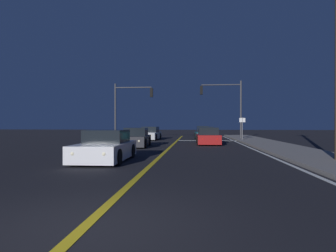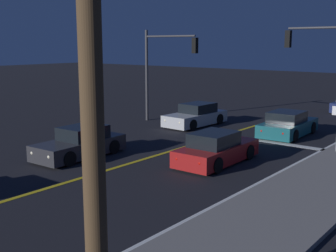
{
  "view_description": "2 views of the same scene",
  "coord_description": "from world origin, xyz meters",
  "px_view_note": "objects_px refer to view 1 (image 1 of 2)",
  "views": [
    {
      "loc": [
        1.7,
        -4.32,
        1.59
      ],
      "look_at": [
        -0.81,
        22.87,
        1.43
      ],
      "focal_mm": 31.11,
      "sensor_mm": 36.0,
      "label": 1
    },
    {
      "loc": [
        12.33,
        3.93,
        4.91
      ],
      "look_at": [
        0.72,
        18.27,
        1.44
      ],
      "focal_mm": 46.86,
      "sensor_mm": 36.0,
      "label": 2
    }
  ],
  "objects_px": {
    "car_distant_tail_red": "(208,137)",
    "traffic_signal_far_left": "(129,102)",
    "car_mid_block_navy": "(202,131)",
    "car_far_approaching_charcoal": "(136,138)",
    "street_sign_corner": "(242,125)",
    "car_side_waiting_teal": "(205,134)",
    "traffic_signal_near_right": "(226,100)",
    "car_lead_oncoming_silver": "(150,134)",
    "car_following_oncoming_white": "(106,147)"
  },
  "relations": [
    {
      "from": "car_distant_tail_red",
      "to": "traffic_signal_far_left",
      "type": "bearing_deg",
      "value": 141.09
    },
    {
      "from": "car_mid_block_navy",
      "to": "car_distant_tail_red",
      "type": "xyz_separation_m",
      "value": [
        -0.03,
        -18.26,
        -0.0
      ]
    },
    {
      "from": "car_far_approaching_charcoal",
      "to": "car_mid_block_navy",
      "type": "bearing_deg",
      "value": -106.66
    },
    {
      "from": "car_distant_tail_red",
      "to": "traffic_signal_far_left",
      "type": "distance_m",
      "value": 10.36
    },
    {
      "from": "car_mid_block_navy",
      "to": "traffic_signal_far_left",
      "type": "bearing_deg",
      "value": -123.47
    },
    {
      "from": "street_sign_corner",
      "to": "car_mid_block_navy",
      "type": "bearing_deg",
      "value": 103.91
    },
    {
      "from": "car_mid_block_navy",
      "to": "car_far_approaching_charcoal",
      "type": "distance_m",
      "value": 21.78
    },
    {
      "from": "car_side_waiting_teal",
      "to": "car_far_approaching_charcoal",
      "type": "distance_m",
      "value": 11.3
    },
    {
      "from": "car_far_approaching_charcoal",
      "to": "traffic_signal_near_right",
      "type": "bearing_deg",
      "value": -128.58
    },
    {
      "from": "car_lead_oncoming_silver",
      "to": "car_distant_tail_red",
      "type": "height_order",
      "value": "same"
    },
    {
      "from": "street_sign_corner",
      "to": "car_side_waiting_teal",
      "type": "bearing_deg",
      "value": 143.45
    },
    {
      "from": "car_far_approaching_charcoal",
      "to": "traffic_signal_near_right",
      "type": "relative_size",
      "value": 0.71
    },
    {
      "from": "car_mid_block_navy",
      "to": "car_distant_tail_red",
      "type": "relative_size",
      "value": 1.1
    },
    {
      "from": "traffic_signal_near_right",
      "to": "car_mid_block_navy",
      "type": "bearing_deg",
      "value": -78.62
    },
    {
      "from": "car_distant_tail_red",
      "to": "car_far_approaching_charcoal",
      "type": "xyz_separation_m",
      "value": [
        -5.23,
        -2.88,
        -0.0
      ]
    },
    {
      "from": "car_distant_tail_red",
      "to": "car_far_approaching_charcoal",
      "type": "height_order",
      "value": "same"
    },
    {
      "from": "car_following_oncoming_white",
      "to": "car_side_waiting_teal",
      "type": "distance_m",
      "value": 18.71
    },
    {
      "from": "car_following_oncoming_white",
      "to": "car_far_approaching_charcoal",
      "type": "xyz_separation_m",
      "value": [
        -0.31,
        8.03,
        -0.0
      ]
    },
    {
      "from": "traffic_signal_near_right",
      "to": "traffic_signal_far_left",
      "type": "distance_m",
      "value": 10.1
    },
    {
      "from": "car_side_waiting_teal",
      "to": "car_mid_block_navy",
      "type": "height_order",
      "value": "same"
    },
    {
      "from": "car_mid_block_navy",
      "to": "street_sign_corner",
      "type": "bearing_deg",
      "value": -77.04
    },
    {
      "from": "car_far_approaching_charcoal",
      "to": "street_sign_corner",
      "type": "height_order",
      "value": "street_sign_corner"
    },
    {
      "from": "street_sign_corner",
      "to": "traffic_signal_far_left",
      "type": "bearing_deg",
      "value": 172.87
    },
    {
      "from": "car_side_waiting_teal",
      "to": "traffic_signal_near_right",
      "type": "bearing_deg",
      "value": 3.86
    },
    {
      "from": "traffic_signal_far_left",
      "to": "street_sign_corner",
      "type": "relative_size",
      "value": 2.58
    },
    {
      "from": "car_side_waiting_teal",
      "to": "traffic_signal_far_left",
      "type": "relative_size",
      "value": 0.77
    },
    {
      "from": "car_side_waiting_teal",
      "to": "car_far_approaching_charcoal",
      "type": "height_order",
      "value": "same"
    },
    {
      "from": "car_lead_oncoming_silver",
      "to": "car_mid_block_navy",
      "type": "bearing_deg",
      "value": -113.69
    },
    {
      "from": "traffic_signal_far_left",
      "to": "street_sign_corner",
      "type": "height_order",
      "value": "traffic_signal_far_left"
    },
    {
      "from": "car_following_oncoming_white",
      "to": "traffic_signal_near_right",
      "type": "height_order",
      "value": "traffic_signal_near_right"
    },
    {
      "from": "car_following_oncoming_white",
      "to": "car_mid_block_navy",
      "type": "distance_m",
      "value": 29.58
    },
    {
      "from": "car_lead_oncoming_silver",
      "to": "traffic_signal_far_left",
      "type": "xyz_separation_m",
      "value": [
        -2.12,
        -0.5,
        3.27
      ]
    },
    {
      "from": "car_lead_oncoming_silver",
      "to": "street_sign_corner",
      "type": "xyz_separation_m",
      "value": [
        9.07,
        -1.9,
        0.93
      ]
    },
    {
      "from": "car_side_waiting_teal",
      "to": "street_sign_corner",
      "type": "relative_size",
      "value": 1.98
    },
    {
      "from": "car_lead_oncoming_silver",
      "to": "traffic_signal_far_left",
      "type": "relative_size",
      "value": 0.77
    },
    {
      "from": "car_side_waiting_teal",
      "to": "street_sign_corner",
      "type": "xyz_separation_m",
      "value": [
        3.44,
        -2.55,
        0.93
      ]
    },
    {
      "from": "car_following_oncoming_white",
      "to": "street_sign_corner",
      "type": "xyz_separation_m",
      "value": [
        8.33,
        15.51,
        0.93
      ]
    },
    {
      "from": "car_distant_tail_red",
      "to": "traffic_signal_near_right",
      "type": "xyz_separation_m",
      "value": [
        2.22,
        7.41,
        3.51
      ]
    },
    {
      "from": "car_distant_tail_red",
      "to": "traffic_signal_far_left",
      "type": "xyz_separation_m",
      "value": [
        -7.78,
        6.01,
        3.27
      ]
    },
    {
      "from": "car_lead_oncoming_silver",
      "to": "car_distant_tail_red",
      "type": "relative_size",
      "value": 1.02
    },
    {
      "from": "traffic_signal_near_right",
      "to": "street_sign_corner",
      "type": "distance_m",
      "value": 3.99
    },
    {
      "from": "traffic_signal_far_left",
      "to": "traffic_signal_near_right",
      "type": "bearing_deg",
      "value": 7.97
    },
    {
      "from": "car_side_waiting_teal",
      "to": "car_distant_tail_red",
      "type": "xyz_separation_m",
      "value": [
        0.03,
        -7.16,
        -0.0
      ]
    },
    {
      "from": "car_following_oncoming_white",
      "to": "traffic_signal_near_right",
      "type": "bearing_deg",
      "value": -112.08
    },
    {
      "from": "car_following_oncoming_white",
      "to": "traffic_signal_far_left",
      "type": "height_order",
      "value": "traffic_signal_far_left"
    },
    {
      "from": "car_mid_block_navy",
      "to": "traffic_signal_far_left",
      "type": "xyz_separation_m",
      "value": [
        -7.81,
        -12.25,
        3.26
      ]
    },
    {
      "from": "car_side_waiting_teal",
      "to": "car_far_approaching_charcoal",
      "type": "relative_size",
      "value": 1.02
    },
    {
      "from": "car_side_waiting_teal",
      "to": "street_sign_corner",
      "type": "bearing_deg",
      "value": -38.94
    },
    {
      "from": "car_following_oncoming_white",
      "to": "car_distant_tail_red",
      "type": "xyz_separation_m",
      "value": [
        4.91,
        10.9,
        -0.0
      ]
    },
    {
      "from": "car_following_oncoming_white",
      "to": "street_sign_corner",
      "type": "bearing_deg",
      "value": -119.03
    }
  ]
}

